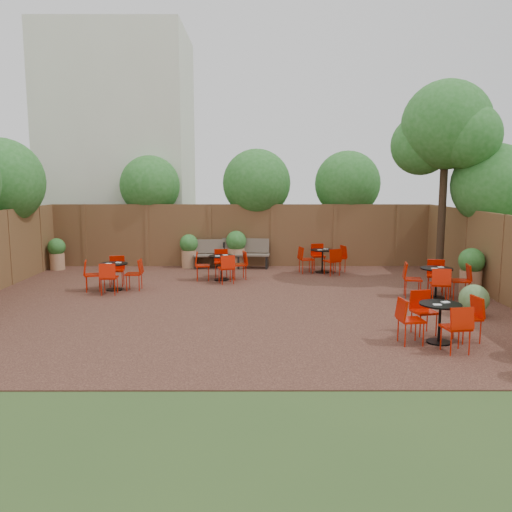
{
  "coord_description": "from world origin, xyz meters",
  "views": [
    {
      "loc": [
        0.44,
        -11.5,
        2.75
      ],
      "look_at": [
        0.47,
        0.5,
        1.0
      ],
      "focal_mm": 36.46,
      "sensor_mm": 36.0,
      "label": 1
    }
  ],
  "objects": [
    {
      "name": "ground",
      "position": [
        0.0,
        0.0,
        0.0
      ],
      "size": [
        80.0,
        80.0,
        0.0
      ],
      "primitive_type": "plane",
      "color": "#354F23",
      "rests_on": "ground"
    },
    {
      "name": "courtyard_paving",
      "position": [
        0.0,
        0.0,
        0.01
      ],
      "size": [
        12.0,
        10.0,
        0.02
      ],
      "primitive_type": "cube",
      "color": "#361D16",
      "rests_on": "ground"
    },
    {
      "name": "fence_back",
      "position": [
        0.0,
        5.0,
        1.0
      ],
      "size": [
        12.0,
        0.08,
        2.0
      ],
      "primitive_type": "cube",
      "color": "brown",
      "rests_on": "ground"
    },
    {
      "name": "fence_right",
      "position": [
        6.0,
        0.0,
        1.0
      ],
      "size": [
        0.08,
        10.0,
        2.0
      ],
      "primitive_type": "cube",
      "color": "brown",
      "rests_on": "ground"
    },
    {
      "name": "neighbour_building",
      "position": [
        -4.5,
        8.0,
        4.0
      ],
      "size": [
        5.0,
        4.0,
        8.0
      ],
      "primitive_type": "cube",
      "color": "silver",
      "rests_on": "ground"
    },
    {
      "name": "overhang_foliage",
      "position": [
        -2.74,
        2.06,
        2.7
      ],
      "size": [
        15.67,
        10.68,
        2.61
      ],
      "color": "#256520",
      "rests_on": "ground"
    },
    {
      "name": "courtyard_tree",
      "position": [
        5.37,
        2.18,
        3.99
      ],
      "size": [
        2.54,
        2.44,
        5.29
      ],
      "rotation": [
        0.0,
        0.0,
        0.42
      ],
      "color": "black",
      "rests_on": "courtyard_paving"
    },
    {
      "name": "park_bench_left",
      "position": [
        -0.74,
        4.62,
        0.48
      ],
      "size": [
        1.48,
        0.59,
        0.89
      ],
      "rotation": [
        0.0,
        0.0,
        0.09
      ],
      "color": "brown",
      "rests_on": "courtyard_paving"
    },
    {
      "name": "park_bench_right",
      "position": [
        0.14,
        4.63,
        0.5
      ],
      "size": [
        1.54,
        0.66,
        0.92
      ],
      "rotation": [
        0.0,
        0.0,
        -0.12
      ],
      "color": "brown",
      "rests_on": "courtyard_paving"
    },
    {
      "name": "bistro_tables",
      "position": [
        1.53,
        1.01,
        0.42
      ],
      "size": [
        9.23,
        8.25,
        0.83
      ],
      "color": "black",
      "rests_on": "courtyard_paving"
    },
    {
      "name": "planters",
      "position": [
        0.13,
        3.54,
        0.61
      ],
      "size": [
        11.87,
        4.52,
        1.17
      ],
      "color": "#A97754",
      "rests_on": "courtyard_paving"
    }
  ]
}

